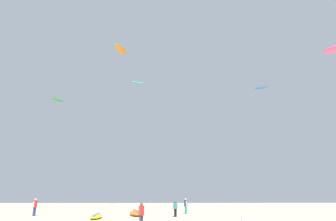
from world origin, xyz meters
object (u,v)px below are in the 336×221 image
kite_grounded_mid (136,213)px  kite_aloft_0 (262,88)px  person_foreground (141,213)px  kite_aloft_1 (58,100)px  person_left (175,207)px  cooler_box (246,221)px  kite_aloft_3 (121,50)px  kite_aloft_2 (138,83)px  kite_grounded_near (96,216)px  person_midground (35,206)px  person_right (186,205)px

kite_grounded_mid → kite_aloft_0: bearing=38.3°
person_foreground → kite_grounded_mid: bearing=123.2°
kite_aloft_0 → kite_aloft_1: kite_aloft_0 is taller
person_left → kite_grounded_mid: (-4.02, 1.93, -0.63)m
person_foreground → cooler_box: 8.64m
kite_grounded_mid → kite_aloft_3: 30.10m
cooler_box → kite_aloft_2: kite_aloft_2 is taller
kite_grounded_mid → kite_aloft_1: size_ratio=1.84×
person_left → kite_grounded_near: 7.64m
person_midground → kite_aloft_3: 29.89m
kite_grounded_near → kite_aloft_0: kite_aloft_0 is taller
person_left → person_midground: bearing=46.2°
kite_grounded_near → kite_aloft_3: size_ratio=0.88×
kite_grounded_mid → kite_aloft_3: bearing=107.8°
person_left → kite_aloft_0: kite_aloft_0 is taller
person_right → kite_grounded_near: (-8.71, -6.13, -0.79)m
person_midground → cooler_box: size_ratio=3.10×
kite_grounded_near → kite_grounded_mid: bearing=49.4°
kite_aloft_0 → kite_aloft_3: kite_aloft_3 is taller
person_foreground → kite_aloft_2: bearing=122.9°
kite_grounded_near → kite_grounded_mid: (3.33, 3.88, 0.07)m
person_left → kite_grounded_near: person_left is taller
cooler_box → person_foreground: bearing=-156.6°
kite_aloft_2 → kite_aloft_3: 6.62m
kite_grounded_mid → kite_aloft_1: 34.67m
kite_aloft_1 → person_right: bearing=-41.5°
kite_aloft_0 → kite_aloft_3: bearing=-176.7°
kite_grounded_near → cooler_box: 13.34m
kite_aloft_3 → kite_aloft_1: bearing=147.6°
person_left → kite_aloft_2: 26.63m
cooler_box → kite_aloft_1: (-26.87, 31.07, 19.56)m
kite_grounded_mid → kite_aloft_3: (-4.61, 14.33, 26.06)m
kite_aloft_1 → person_midground: bearing=-72.6°
person_midground → cooler_box: 21.19m
person_midground → kite_aloft_1: bearing=121.8°
kite_aloft_3 → cooler_box: bearing=-58.8°
person_left → kite_aloft_2: size_ratio=0.62×
person_midground → person_left: (14.43, -1.47, -0.11)m
person_left → kite_aloft_3: size_ratio=0.38×
person_right → kite_aloft_3: bearing=-68.3°
person_right → kite_aloft_2: bearing=-79.8°
person_midground → kite_aloft_3: (5.80, 14.79, 25.32)m
person_midground → person_foreground: bearing=-29.8°
person_midground → kite_aloft_3: bearing=83.0°
person_midground → kite_aloft_1: (-7.26, 23.09, 18.71)m
kite_aloft_2 → person_foreground: bearing=-84.0°
person_midground → person_left: size_ratio=1.12×
person_right → cooler_box: 11.39m
kite_aloft_3 → person_foreground: bearing=-77.3°
kite_grounded_near → kite_aloft_1: 35.91m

